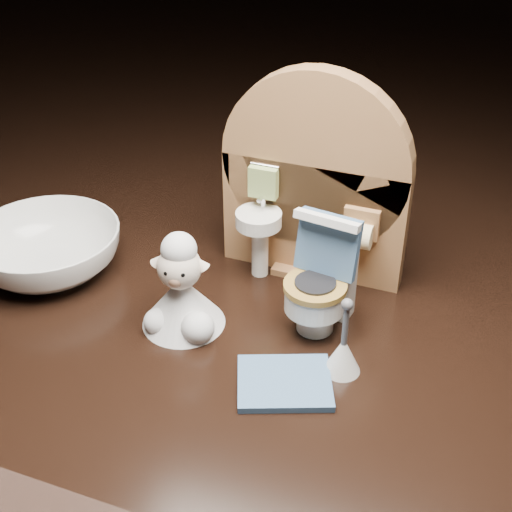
% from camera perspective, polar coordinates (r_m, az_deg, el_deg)
% --- Properties ---
extents(backdrop_panel, '(0.13, 0.05, 0.15)m').
position_cam_1_polar(backdrop_panel, '(0.49, 4.60, 5.32)').
color(backdrop_panel, '#9A683E').
rests_on(backdrop_panel, ground).
extents(toy_toilet, '(0.04, 0.05, 0.08)m').
position_cam_1_polar(toy_toilet, '(0.46, 5.28, -2.40)').
color(toy_toilet, white).
rests_on(toy_toilet, ground).
extents(bath_mat, '(0.07, 0.06, 0.00)m').
position_cam_1_polar(bath_mat, '(0.43, 2.29, -10.08)').
color(bath_mat, '#456893').
rests_on(bath_mat, ground).
extents(toilet_brush, '(0.02, 0.02, 0.05)m').
position_cam_1_polar(toilet_brush, '(0.43, 6.98, -7.67)').
color(toilet_brush, white).
rests_on(toilet_brush, ground).
extents(plush_lamb, '(0.05, 0.05, 0.07)m').
position_cam_1_polar(plush_lamb, '(0.46, -5.96, -3.08)').
color(plush_lamb, silver).
rests_on(plush_lamb, ground).
extents(ceramic_bowl, '(0.14, 0.14, 0.03)m').
position_cam_1_polar(ceramic_bowl, '(0.53, -16.35, 0.43)').
color(ceramic_bowl, white).
rests_on(ceramic_bowl, ground).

